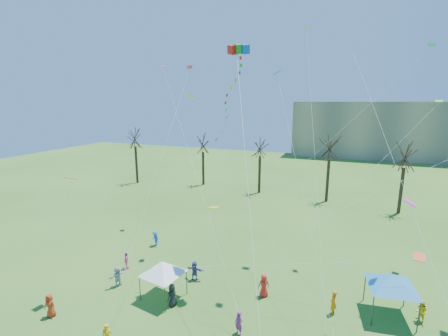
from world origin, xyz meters
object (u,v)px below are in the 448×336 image
at_px(distant_building, 411,131).
at_px(canopy_tent_blue, 392,281).
at_px(canopy_tent_white, 163,268).
at_px(big_box_kite, 232,101).

relative_size(distant_building, canopy_tent_blue, 13.99).
distance_m(canopy_tent_white, canopy_tent_blue, 16.63).
relative_size(big_box_kite, canopy_tent_white, 5.54).
bearing_deg(canopy_tent_blue, distant_building, 80.27).
xyz_separation_m(distant_building, canopy_tent_white, (-28.47, -76.01, -5.02)).
xyz_separation_m(canopy_tent_white, canopy_tent_blue, (16.13, 4.04, 0.27)).
bearing_deg(big_box_kite, canopy_tent_white, -137.50).
xyz_separation_m(big_box_kite, canopy_tent_blue, (11.94, 0.20, -12.31)).
height_order(distant_building, canopy_tent_blue, distant_building).
bearing_deg(canopy_tent_white, big_box_kite, 42.50).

